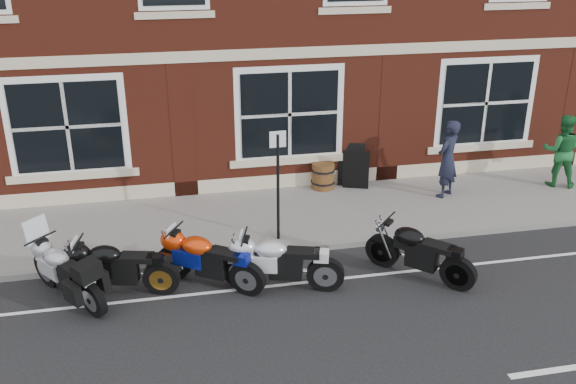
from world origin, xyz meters
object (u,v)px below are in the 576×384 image
pedestrian_left (448,159)px  a_board_sign (353,167)px  pedestrian_right (561,151)px  moto_sport_black (117,265)px  moto_sport_red (208,258)px  moto_sport_silver (280,260)px  moto_naked_black (418,249)px  moto_touring_silver (67,270)px  parking_sign (278,178)px  barrel_planter (323,176)px

pedestrian_left → a_board_sign: 2.23m
pedestrian_left → pedestrian_right: (3.00, 0.08, -0.03)m
moto_sport_black → a_board_sign: (5.46, 3.64, 0.09)m
moto_sport_red → moto_sport_silver: bearing=-70.9°
moto_sport_red → moto_sport_silver: size_ratio=0.87×
pedestrian_right → moto_naked_black: bearing=59.3°
moto_sport_silver → pedestrian_left: bearing=-38.1°
moto_touring_silver → moto_sport_red: bearing=-37.9°
moto_naked_black → moto_sport_silver: bearing=134.5°
moto_sport_black → pedestrian_left: (7.43, 2.69, 0.49)m
pedestrian_right → moto_sport_black: bearing=40.7°
moto_sport_red → pedestrian_left: bearing=-29.7°
moto_touring_silver → moto_sport_silver: size_ratio=0.83×
moto_sport_red → moto_sport_silver: moto_sport_silver is taller
moto_sport_black → parking_sign: size_ratio=0.91×
moto_sport_silver → parking_sign: bearing=8.0°
moto_touring_silver → moto_sport_black: moto_touring_silver is taller
pedestrian_left → a_board_sign: (-1.97, 0.95, -0.40)m
pedestrian_left → parking_sign: (-4.29, -1.42, 0.40)m
moto_sport_red → a_board_sign: a_board_sign is taller
moto_naked_black → a_board_sign: bearing=46.5°
a_board_sign → pedestrian_right: bearing=11.2°
a_board_sign → moto_touring_silver: bearing=-128.5°
a_board_sign → parking_sign: parking_sign is taller
moto_sport_black → moto_naked_black: 5.45m
moto_touring_silver → moto_naked_black: (6.26, -0.52, -0.01)m
moto_sport_red → pedestrian_right: (8.83, 2.84, 0.45)m
moto_sport_red → barrel_planter: bearing=-4.4°
pedestrian_left → parking_sign: 4.54m
moto_touring_silver → pedestrian_right: (11.26, 2.79, 0.45)m
moto_sport_red → moto_sport_black: 1.60m
moto_sport_silver → pedestrian_left: (4.58, 3.12, 0.48)m
moto_naked_black → parking_sign: size_ratio=0.73×
moto_naked_black → parking_sign: bearing=98.5°
moto_sport_red → moto_naked_black: (3.82, -0.47, 0.00)m
pedestrian_left → parking_sign: bearing=-19.6°
moto_naked_black → parking_sign: parking_sign is taller
a_board_sign → parking_sign: size_ratio=0.46×
pedestrian_left → pedestrian_right: pedestrian_left is taller
moto_sport_red → pedestrian_right: pedestrian_right is taller
moto_touring_silver → pedestrian_right: bearing=-22.8°
pedestrian_right → parking_sign: parking_sign is taller
moto_touring_silver → pedestrian_right: pedestrian_right is taller
moto_sport_black → a_board_sign: size_ratio=2.00×
moto_naked_black → pedestrian_right: pedestrian_right is taller
moto_touring_silver → moto_sport_red: 2.43m
moto_sport_black → pedestrian_right: pedestrian_right is taller
a_board_sign → barrel_planter: bearing=-166.5°
pedestrian_left → a_board_sign: bearing=-63.7°
moto_sport_silver → moto_naked_black: 2.57m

